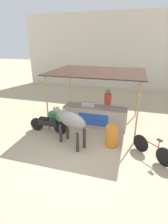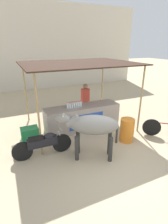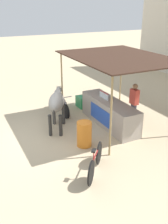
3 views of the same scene
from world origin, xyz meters
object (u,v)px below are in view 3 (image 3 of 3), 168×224
object	(u,v)px
cow	(57,102)
cooler_box	(83,102)
stall_counter	(109,113)
water_barrel	(84,134)
vendor_behind_counter	(134,105)
motorcycle_parked	(61,104)
bicycle_leaning	(95,162)

from	to	relation	value
cow	cooler_box	bearing A→B (deg)	130.95
cooler_box	cow	bearing A→B (deg)	-49.05
stall_counter	water_barrel	size ratio (longest dim) A/B	3.58
vendor_behind_counter	cow	xyz separation A→B (m)	(-1.02, -2.64, 0.18)
motorcycle_parked	stall_counter	bearing A→B (deg)	33.74
stall_counter	cooler_box	size ratio (longest dim) A/B	5.00
cooler_box	cow	world-z (taller)	cow
motorcycle_parked	bicycle_leaning	distance (m)	4.40
vendor_behind_counter	cow	size ratio (longest dim) A/B	0.93
bicycle_leaning	stall_counter	bearing A→B (deg)	141.76
cooler_box	bicycle_leaning	world-z (taller)	bicycle_leaning
vendor_behind_counter	cooler_box	bearing A→B (deg)	-161.71
vendor_behind_counter	water_barrel	bearing A→B (deg)	-76.84
vendor_behind_counter	cooler_box	size ratio (longest dim) A/B	2.75
bicycle_leaning	cooler_box	bearing A→B (deg)	157.86
cooler_box	water_barrel	world-z (taller)	water_barrel
water_barrel	bicycle_leaning	xyz separation A→B (m)	(1.47, -0.40, -0.07)
motorcycle_parked	bicycle_leaning	xyz separation A→B (m)	(4.34, -0.73, -0.08)
stall_counter	bicycle_leaning	distance (m)	3.17
vendor_behind_counter	cooler_box	xyz separation A→B (m)	(-2.57, -0.85, -0.61)
cow	motorcycle_parked	xyz separation A→B (m)	(-1.31, 0.66, -0.61)
water_barrel	cooler_box	bearing A→B (deg)	154.77
cooler_box	water_barrel	size ratio (longest dim) A/B	0.72
stall_counter	motorcycle_parked	world-z (taller)	stall_counter
cow	vendor_behind_counter	bearing A→B (deg)	68.94
cooler_box	bicycle_leaning	bearing A→B (deg)	-22.14
water_barrel	cow	bearing A→B (deg)	-168.22
cow	motorcycle_parked	distance (m)	1.58
vendor_behind_counter	water_barrel	distance (m)	2.42
bicycle_leaning	motorcycle_parked	bearing A→B (deg)	170.44
vendor_behind_counter	stall_counter	bearing A→B (deg)	-122.36
motorcycle_parked	cow	bearing A→B (deg)	-26.72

